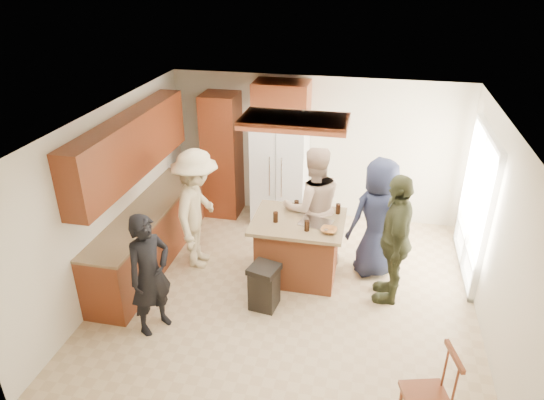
% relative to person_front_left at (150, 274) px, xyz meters
% --- Properties ---
extents(person_front_left, '(0.66, 0.72, 1.60)m').
position_rel_person_front_left_xyz_m(person_front_left, '(0.00, 0.00, 0.00)').
color(person_front_left, black).
rests_on(person_front_left, ground).
extents(person_behind_left, '(1.05, 0.84, 1.87)m').
position_rel_person_front_left_xyz_m(person_behind_left, '(1.71, 1.90, 0.13)').
color(person_behind_left, tan).
rests_on(person_behind_left, ground).
extents(person_behind_right, '(1.04, 0.92, 1.80)m').
position_rel_person_front_left_xyz_m(person_behind_right, '(2.66, 1.82, 0.10)').
color(person_behind_right, '#1A1E34').
rests_on(person_behind_right, ground).
extents(person_side_right, '(0.58, 1.09, 1.83)m').
position_rel_person_front_left_xyz_m(person_side_right, '(2.88, 1.25, 0.12)').
color(person_side_right, '#343620').
rests_on(person_side_right, ground).
extents(person_counter, '(0.63, 1.22, 1.84)m').
position_rel_person_front_left_xyz_m(person_counter, '(0.07, 1.50, 0.12)').
color(person_counter, '#C7B488').
rests_on(person_counter, ground).
extents(left_cabinetry, '(0.64, 3.00, 2.30)m').
position_rel_person_front_left_xyz_m(left_cabinetry, '(-0.72, 1.39, 0.16)').
color(left_cabinetry, maroon).
rests_on(left_cabinetry, ground).
extents(back_wall_units, '(1.80, 0.60, 2.45)m').
position_rel_person_front_left_xyz_m(back_wall_units, '(0.19, 3.19, 0.58)').
color(back_wall_units, maroon).
rests_on(back_wall_units, ground).
extents(refrigerator, '(0.90, 0.76, 1.80)m').
position_rel_person_front_left_xyz_m(refrigerator, '(0.98, 3.11, 0.10)').
color(refrigerator, white).
rests_on(refrigerator, ground).
extents(kitchen_island, '(1.28, 1.03, 0.93)m').
position_rel_person_front_left_xyz_m(kitchen_island, '(1.56, 1.48, -0.32)').
color(kitchen_island, '#A44E2A').
rests_on(kitchen_island, ground).
extents(island_items, '(0.90, 0.71, 0.15)m').
position_rel_person_front_left_xyz_m(island_items, '(1.81, 1.41, 0.17)').
color(island_items, silver).
rests_on(island_items, kitchen_island).
extents(trash_bin, '(0.44, 0.44, 0.63)m').
position_rel_person_front_left_xyz_m(trash_bin, '(1.25, 0.69, -0.48)').
color(trash_bin, black).
rests_on(trash_bin, ground).
extents(spindle_chair, '(0.52, 0.52, 0.99)m').
position_rel_person_front_left_xyz_m(spindle_chair, '(3.21, -0.87, -0.34)').
color(spindle_chair, maroon).
rests_on(spindle_chair, ground).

